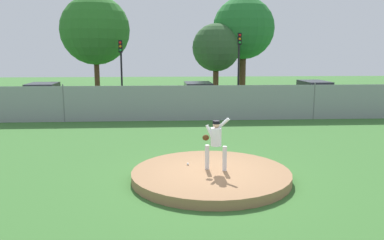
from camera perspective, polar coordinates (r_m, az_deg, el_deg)
name	(u,v)px	position (r m, az deg, el deg)	size (l,w,h in m)	color
ground_plane	(196,136)	(17.64, 0.66, -2.37)	(80.00, 80.00, 0.00)	#386B2D
asphalt_strip	(187,108)	(25.99, -0.69, 1.69)	(44.00, 7.00, 0.01)	#2B2B2D
pitchers_mound	(211,175)	(11.83, 2.77, -8.01)	(4.73, 4.73, 0.28)	#99704C
pitcher_youth	(216,140)	(11.64, 3.45, -2.89)	(0.80, 0.32, 1.60)	silver
baseball	(188,164)	(12.32, -0.61, -6.40)	(0.07, 0.07, 0.07)	white
chainlink_fence	(191,103)	(21.40, -0.11, 2.48)	(34.28, 0.07, 2.03)	gray
parked_car_white	(43,97)	(27.12, -20.81, 3.13)	(2.07, 4.20, 1.72)	silver
parked_car_burgundy	(198,96)	(25.71, 0.89, 3.45)	(1.99, 4.38, 1.74)	maroon
parked_car_silver	(314,95)	(27.75, 17.29, 3.53)	(1.86, 4.75, 1.77)	#B7BABF
traffic_cone_orange	(284,108)	(25.25, 13.19, 1.77)	(0.40, 0.40, 0.55)	orange
traffic_light_near	(121,60)	(29.91, -10.28, 8.63)	(0.28, 0.46, 4.53)	black
traffic_light_far	(239,55)	(30.65, 6.85, 9.42)	(0.28, 0.46, 5.10)	black
tree_slender_far	(95,30)	(33.15, -13.90, 12.55)	(5.53, 5.53, 8.16)	#4C331E
tree_broad_left	(216,48)	(34.96, 3.52, 10.43)	(4.17, 4.17, 6.12)	#4C331E
tree_bushy_near	(243,29)	(36.79, 7.49, 13.04)	(5.57, 5.57, 8.55)	#4C331E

